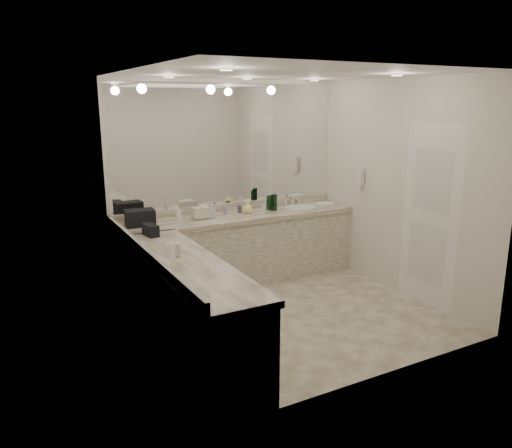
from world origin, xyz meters
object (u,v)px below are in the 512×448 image
soap_bottle_b (210,210)px  soap_bottle_c (247,207)px  hand_towel (324,204)px  black_toiletry_bag (140,218)px  soap_bottle_a (178,213)px  sink (300,208)px  wall_phone (360,177)px  cream_cosmetic_case (201,213)px

soap_bottle_b → soap_bottle_c: soap_bottle_b is taller
hand_towel → soap_bottle_c: 1.17m
black_toiletry_bag → soap_bottle_c: bearing=-0.5°
hand_towel → soap_bottle_a: bearing=176.4°
soap_bottle_b → soap_bottle_a: bearing=173.9°
sink → wall_phone: bearing=-39.6°
sink → wall_phone: 0.91m
sink → cream_cosmetic_case: (-1.45, 0.05, 0.07)m
hand_towel → black_toiletry_bag: bearing=178.0°
cream_cosmetic_case → hand_towel: (1.80, -0.11, -0.05)m
black_toiletry_bag → wall_phone: bearing=-10.5°
black_toiletry_bag → soap_bottle_c: size_ratio=1.96×
cream_cosmetic_case → wall_phone: bearing=-15.1°
wall_phone → black_toiletry_bag: bearing=169.5°
wall_phone → soap_bottle_c: size_ratio=1.42×
sink → soap_bottle_b: 1.35m
soap_bottle_a → sink: bearing=-2.1°
sink → soap_bottle_c: 0.82m
soap_bottle_b → soap_bottle_c: 0.53m
black_toiletry_bag → hand_towel: 2.59m
sink → hand_towel: (0.35, -0.07, 0.03)m
soap_bottle_b → sink: bearing=-0.9°
sink → black_toiletry_bag: black_toiletry_bag is taller
sink → wall_phone: wall_phone is taller
cream_cosmetic_case → soap_bottle_a: size_ratio=1.17×
soap_bottle_c → sink: bearing=-0.9°
cream_cosmetic_case → soap_bottle_c: size_ratio=1.38×
sink → soap_bottle_c: (-0.82, 0.01, 0.09)m
black_toiletry_bag → cream_cosmetic_case: size_ratio=1.42×
black_toiletry_bag → soap_bottle_a: bearing=4.7°
sink → black_toiletry_bag: bearing=179.3°
wall_phone → soap_bottle_a: bearing=166.5°
black_toiletry_bag → soap_bottle_c: 1.41m
cream_cosmetic_case → hand_towel: cream_cosmetic_case is taller
sink → hand_towel: size_ratio=1.80×
soap_bottle_b → hand_towel: bearing=-3.0°
wall_phone → soap_bottle_c: 1.55m
sink → soap_bottle_a: 1.75m
black_toiletry_bag → hand_towel: (2.58, -0.09, -0.07)m
black_toiletry_bag → soap_bottle_c: (1.41, -0.01, -0.01)m
sink → black_toiletry_bag: size_ratio=1.33×
wall_phone → cream_cosmetic_case: wall_phone is taller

